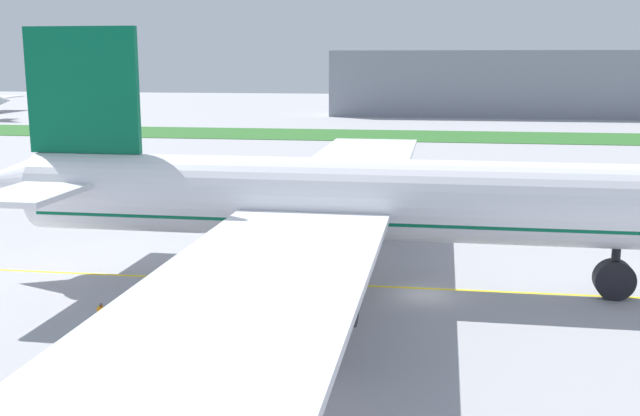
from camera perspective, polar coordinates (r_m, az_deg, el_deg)
ground_plane at (r=52.04m, az=7.85°, el=-6.50°), size 600.00×600.00×0.00m
apron_taxi_line at (r=53.46m, az=7.87°, el=-6.02°), size 280.00×0.36×0.01m
grass_median_strip at (r=158.79m, az=8.40°, el=5.38°), size 320.00×24.00×0.10m
airliner_foreground at (r=52.20m, az=1.57°, el=0.56°), size 55.88×88.69×17.95m
ground_crew_wingwalker_port at (r=46.91m, az=-16.14°, el=-7.62°), size 0.55×0.26×1.56m
service_truck_baggage_loader at (r=109.89m, az=2.61°, el=3.83°), size 5.66×3.52×3.23m
terminal_building at (r=220.39m, az=16.18°, el=8.98°), size 114.73×20.00×18.00m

